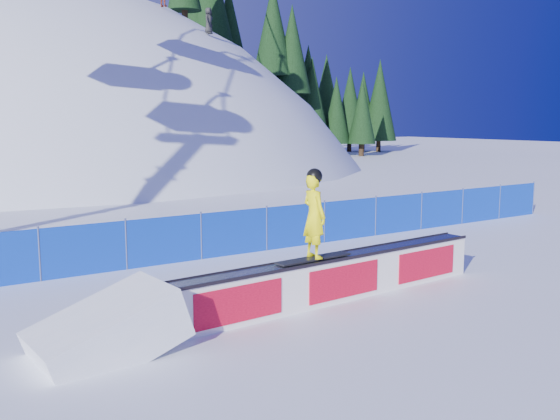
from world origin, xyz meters
TOP-DOWN VIEW (x-y plane):
  - ground at (0.00, 0.00)m, footprint 160.00×160.00m
  - snow_hill at (0.00, 42.00)m, footprint 64.00×64.00m
  - treeline at (24.68, 41.43)m, footprint 22.90×12.47m
  - safety_fence at (0.00, 4.50)m, footprint 22.05×0.05m
  - rail_box at (-2.36, -0.29)m, footprint 7.68×1.04m
  - snow_ramp at (-7.14, -0.61)m, footprint 2.41×1.60m
  - snowboarder at (-2.96, -0.33)m, footprint 1.71×0.60m

SIDE VIEW (x-z plane):
  - snow_hill at x=0.00m, z-range -50.00..14.00m
  - ground at x=0.00m, z-range 0.00..0.00m
  - snow_ramp at x=-7.14m, z-range -0.72..0.72m
  - rail_box at x=-2.36m, z-range -0.01..0.91m
  - safety_fence at x=0.00m, z-range -0.05..1.25m
  - snowboarder at x=-2.96m, z-range 0.90..2.67m
  - treeline at x=24.68m, z-range -0.49..19.17m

